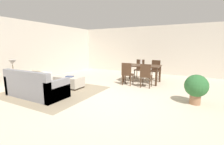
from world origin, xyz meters
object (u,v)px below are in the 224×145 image
Objects in this scene: dining_chair_far_left at (140,68)px; book_on_ottoman at (70,76)px; table_lamp at (12,63)px; vase_centerpiece at (141,62)px; side_table at (14,78)px; dining_chair_near_right at (146,74)px; dining_table at (142,67)px; dining_chair_near_left at (127,73)px; potted_plant at (196,87)px; ottoman_table at (69,81)px; couch at (36,87)px; dining_chair_far_right at (155,69)px.

dining_chair_far_left is 3.54× the size of book_on_ottoman.
vase_centerpiece is (3.65, 3.32, -0.11)m from table_lamp.
side_table is 2.24× the size of book_on_ottoman.
dining_table is at bearing 115.90° from dining_chair_near_right.
dining_chair_near_left is at bearing -114.12° from dining_table.
side_table is 1.94m from book_on_ottoman.
dining_chair_far_left is 3.62m from potted_plant.
book_on_ottoman is at bearing -18.70° from ottoman_table.
side_table is at bearing -143.58° from book_on_ottoman.
couch is 2.18× the size of dining_chair_near_right.
dining_chair_far_right is (4.09, 4.17, 0.06)m from side_table.
ottoman_table is 2.97m from dining_chair_near_right.
dining_chair_far_right is at bearing 45.50° from side_table.
potted_plant is (4.46, 1.61, 0.19)m from couch.
side_table is 0.63× the size of dining_chair_far_left.
potted_plant is (1.67, -1.03, -0.03)m from dining_chair_near_right.
dining_chair_far_left is at bearing 178.99° from dining_chair_far_right.
vase_centerpiece is at bearing 119.54° from dining_chair_near_right.
dining_chair_near_right is (4.09, 2.53, 0.06)m from side_table.
couch is 1.32m from side_table.
dining_chair_near_right and dining_chair_far_left have the same top height.
side_table is 0.38× the size of dining_table.
book_on_ottoman is (-1.77, -3.03, -0.07)m from dining_chair_far_left.
table_lamp reaches higher than potted_plant.
vase_centerpiece is at bearing 42.34° from table_lamp.
table_lamp is at bearing -165.41° from potted_plant.
dining_table is at bearing 42.37° from table_lamp.
dining_chair_far_left is at bearing 58.02° from ottoman_table.
dining_chair_near_left is 1.00× the size of dining_chair_far_left.
ottoman_table is 4.32m from potted_plant.
dining_chair_far_left is at bearing 110.37° from vase_centerpiece.
dining_chair_near_left is (1.86, 1.36, 0.28)m from ottoman_table.
dining_chair_far_right is 3.15m from potted_plant.
potted_plant is at bearing -31.73° from dining_chair_near_right.
dining_chair_near_right is at bearing -60.46° from vase_centerpiece.
couch is 4.74m from potted_plant.
dining_chair_near_right is 3.54× the size of book_on_ottoman.
dining_chair_far_right is (-0.00, 1.63, 0.00)m from dining_chair_near_right.
vase_centerpiece reaches higher than dining_chair_near_right.
side_table is 0.63× the size of dining_chair_near_right.
dining_chair_near_right is 1.96m from potted_plant.
table_lamp is 5.01m from dining_table.
dining_chair_near_right is 1.00× the size of dining_chair_far_left.
book_on_ottoman is at bearing 36.42° from table_lamp.
dining_chair_near_right is at bearing 148.27° from potted_plant.
dining_table is 2.80m from potted_plant.
dining_chair_near_left is 1.00× the size of dining_chair_far_right.
book_on_ottoman is at bearing 78.66° from couch.
table_lamp is at bearing -148.25° from dining_chair_near_right.
book_on_ottoman is 4.22m from potted_plant.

